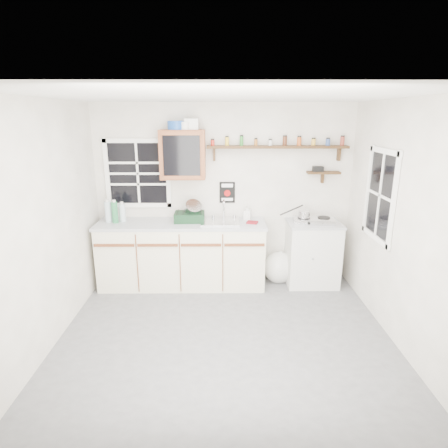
# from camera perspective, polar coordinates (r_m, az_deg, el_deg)

# --- Properties ---
(room) EXTENTS (3.64, 3.24, 2.54)m
(room) POSITION_cam_1_polar(r_m,az_deg,el_deg) (3.78, 0.15, -0.33)
(room) COLOR #525255
(room) RESTS_ON ground
(main_cabinet) EXTENTS (2.31, 0.63, 0.92)m
(main_cabinet) POSITION_cam_1_polar(r_m,az_deg,el_deg) (5.30, -6.38, -4.54)
(main_cabinet) COLOR beige
(main_cabinet) RESTS_ON floor
(right_cabinet) EXTENTS (0.73, 0.57, 0.91)m
(right_cabinet) POSITION_cam_1_polar(r_m,az_deg,el_deg) (5.45, 13.28, -4.34)
(right_cabinet) COLOR silver
(right_cabinet) RESTS_ON floor
(sink) EXTENTS (0.52, 0.44, 0.29)m
(sink) POSITION_cam_1_polar(r_m,az_deg,el_deg) (5.13, -0.56, 0.39)
(sink) COLOR silver
(sink) RESTS_ON main_cabinet
(upper_cabinet) EXTENTS (0.60, 0.32, 0.65)m
(upper_cabinet) POSITION_cam_1_polar(r_m,az_deg,el_deg) (5.12, -6.30, 10.47)
(upper_cabinet) COLOR brown
(upper_cabinet) RESTS_ON wall_back
(upper_cabinet_clutter) EXTENTS (0.41, 0.24, 0.14)m
(upper_cabinet_clutter) POSITION_cam_1_polar(r_m,az_deg,el_deg) (5.10, -6.34, 14.78)
(upper_cabinet_clutter) COLOR #18459D
(upper_cabinet_clutter) RESTS_ON upper_cabinet
(spice_shelf) EXTENTS (1.91, 0.18, 0.35)m
(spice_shelf) POSITION_cam_1_polar(r_m,az_deg,el_deg) (5.21, 8.30, 11.65)
(spice_shelf) COLOR #301F0D
(spice_shelf) RESTS_ON wall_back
(secondary_shelf) EXTENTS (0.45, 0.16, 0.24)m
(secondary_shelf) POSITION_cam_1_polar(r_m,az_deg,el_deg) (5.39, 14.67, 7.67)
(secondary_shelf) COLOR #301F0D
(secondary_shelf) RESTS_ON wall_back
(warning_sign) EXTENTS (0.22, 0.02, 0.30)m
(warning_sign) POSITION_cam_1_polar(r_m,az_deg,el_deg) (5.32, 0.50, 4.84)
(warning_sign) COLOR black
(warning_sign) RESTS_ON wall_back
(window_back) EXTENTS (0.93, 0.03, 0.98)m
(window_back) POSITION_cam_1_polar(r_m,az_deg,el_deg) (5.40, -13.01, 7.50)
(window_back) COLOR black
(window_back) RESTS_ON wall_back
(window_right) EXTENTS (0.03, 0.78, 1.08)m
(window_right) POSITION_cam_1_polar(r_m,az_deg,el_deg) (4.64, 22.74, 4.05)
(window_right) COLOR black
(window_right) RESTS_ON wall_back
(water_bottles) EXTENTS (0.27, 0.15, 0.32)m
(water_bottles) POSITION_cam_1_polar(r_m,az_deg,el_deg) (5.31, -16.36, 1.77)
(water_bottles) COLOR silver
(water_bottles) RESTS_ON main_cabinet
(dish_rack) EXTENTS (0.42, 0.32, 0.31)m
(dish_rack) POSITION_cam_1_polar(r_m,az_deg,el_deg) (5.18, -5.11, 1.49)
(dish_rack) COLOR black
(dish_rack) RESTS_ON main_cabinet
(soap_bottle) EXTENTS (0.11, 0.12, 0.21)m
(soap_bottle) POSITION_cam_1_polar(r_m,az_deg,el_deg) (5.23, 3.59, 1.74)
(soap_bottle) COLOR silver
(soap_bottle) RESTS_ON main_cabinet
(rag) EXTENTS (0.17, 0.16, 0.02)m
(rag) POSITION_cam_1_polar(r_m,az_deg,el_deg) (5.10, 4.33, 0.26)
(rag) COLOR maroon
(rag) RESTS_ON main_cabinet
(hotplate) EXTENTS (0.58, 0.35, 0.08)m
(hotplate) POSITION_cam_1_polar(r_m,az_deg,el_deg) (5.28, 13.51, 0.58)
(hotplate) COLOR silver
(hotplate) RESTS_ON right_cabinet
(saucepan) EXTENTS (0.40, 0.18, 0.17)m
(saucepan) POSITION_cam_1_polar(r_m,az_deg,el_deg) (5.23, 12.02, 1.47)
(saucepan) COLOR silver
(saucepan) RESTS_ON hotplate
(trash_bag) EXTENTS (0.43, 0.39, 0.50)m
(trash_bag) POSITION_cam_1_polar(r_m,az_deg,el_deg) (5.52, 8.37, -6.53)
(trash_bag) COLOR silver
(trash_bag) RESTS_ON floor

